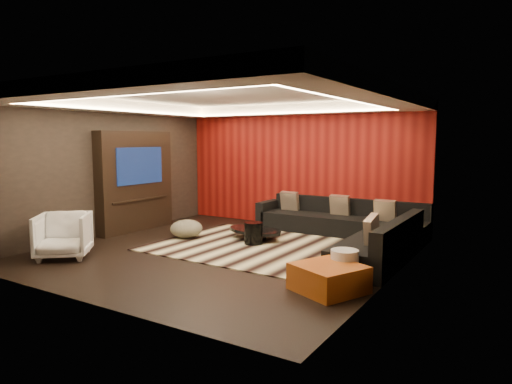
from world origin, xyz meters
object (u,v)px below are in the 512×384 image
Objects in this scene: drum_stool at (253,233)px; orange_ottoman at (329,278)px; white_side_table at (344,267)px; sectional_sofa at (353,230)px; coffee_table at (255,234)px; armchair at (63,236)px.

orange_ottoman is at bearing -37.59° from drum_stool.
drum_stool reaches higher than orange_ottoman.
white_side_table is (2.35, -1.35, 0.01)m from drum_stool.
sectional_sofa is at bearing 103.74° from orange_ottoman.
orange_ottoman is 2.96m from sectional_sofa.
drum_stool reaches higher than coffee_table.
white_side_table reaches higher than coffee_table.
coffee_table is at bearing 139.29° from orange_ottoman.
armchair is (-4.61, -1.17, 0.14)m from white_side_table.
white_side_table is at bearing -34.14° from coffee_table.
coffee_table is 3.09m from white_side_table.
sectional_sofa reaches higher than drum_stool.
drum_stool is at bearing 7.61° from armchair.
drum_stool is 1.94m from sectional_sofa.
orange_ottoman is at bearing -40.71° from coffee_table.
orange_ottoman is (2.29, -1.76, -0.05)m from drum_stool.
coffee_table is 1.54× the size of orange_ottoman.
white_side_table is 4.76m from armchair.
coffee_table is at bearing -157.76° from sectional_sofa.
white_side_table is 0.13× the size of sectional_sofa.
sectional_sofa is (1.79, 0.73, 0.14)m from coffee_table.
drum_stool is 0.52× the size of orange_ottoman.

